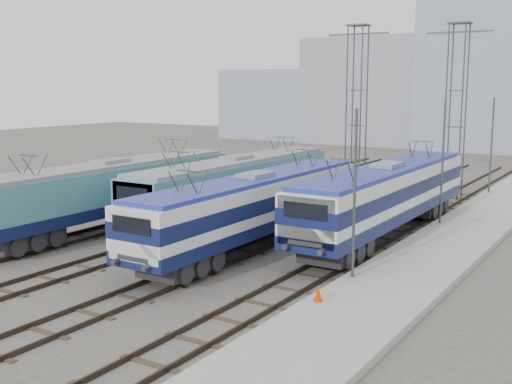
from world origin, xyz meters
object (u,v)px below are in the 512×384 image
object	(u,v)px
locomotive_far_right	(385,194)
catenary_tower_west	(357,102)
locomotive_far_left	(109,189)
catenary_tower_east	(456,103)
mast_front	(354,198)
safety_cone	(318,293)
locomotive_center_left	(235,183)
locomotive_center_right	(253,204)
mast_mid	(442,166)
mast_rear	(491,148)

from	to	relation	value
locomotive_far_right	catenary_tower_west	bearing A→B (deg)	119.99
locomotive_far_left	catenary_tower_east	xyz separation A→B (m)	(13.25, 19.98, 4.40)
mast_front	safety_cone	distance (m)	4.46
catenary_tower_east	locomotive_center_left	bearing A→B (deg)	-121.40
locomotive_center_right	catenary_tower_west	world-z (taller)	catenary_tower_west
mast_front	mast_mid	size ratio (longest dim) A/B	1.00
locomotive_far_left	safety_cone	bearing A→B (deg)	-19.22
catenary_tower_east	safety_cone	bearing A→B (deg)	-84.91
locomotive_far_left	locomotive_far_right	xyz separation A→B (m)	(13.50, 6.29, 0.08)
locomotive_far_left	locomotive_center_right	xyz separation A→B (m)	(9.00, 0.61, -0.03)
mast_front	safety_cone	world-z (taller)	mast_front
locomotive_far_right	catenary_tower_east	size ratio (longest dim) A/B	1.51
catenary_tower_east	catenary_tower_west	bearing A→B (deg)	-162.90
catenary_tower_west	mast_front	distance (m)	22.00
locomotive_far_left	locomotive_far_right	distance (m)	14.89
locomotive_far_left	locomotive_center_left	size ratio (longest dim) A/B	1.02
locomotive_center_right	catenary_tower_east	distance (m)	20.32
locomotive_center_left	safety_cone	bearing A→B (deg)	-45.12
locomotive_far_right	catenary_tower_west	distance (m)	14.18
locomotive_center_left	locomotive_center_right	xyz separation A→B (m)	(4.50, -5.04, 0.01)
mast_front	mast_rear	xyz separation A→B (m)	(0.00, 24.00, 0.00)
mast_mid	safety_cone	distance (m)	15.66
locomotive_far_left	mast_mid	bearing A→B (deg)	33.04
locomotive_center_left	mast_rear	xyz separation A→B (m)	(10.85, 16.33, 1.30)
locomotive_center_right	mast_front	bearing A→B (deg)	-22.48
locomotive_center_right	safety_cone	distance (m)	9.01
locomotive_center_right	catenary_tower_west	bearing A→B (deg)	97.38
locomotive_center_left	locomotive_far_right	size ratio (longest dim) A/B	0.97
locomotive_center_left	mast_mid	world-z (taller)	mast_mid
locomotive_far_left	locomotive_center_left	xyz separation A→B (m)	(4.50, 5.65, -0.04)
locomotive_far_right	mast_mid	distance (m)	4.30
locomotive_far_left	catenary_tower_west	size ratio (longest dim) A/B	1.50
safety_cone	locomotive_center_left	bearing A→B (deg)	134.88
locomotive_center_left	catenary_tower_east	xyz separation A→B (m)	(8.75, 14.33, 4.44)
locomotive_far_left	mast_mid	world-z (taller)	mast_mid
locomotive_far_right	locomotive_center_left	bearing A→B (deg)	-175.94
mast_rear	locomotive_center_right	bearing A→B (deg)	-106.55
locomotive_center_left	mast_front	bearing A→B (deg)	-35.25
catenary_tower_west	mast_mid	bearing A→B (deg)	-42.93
mast_front	locomotive_far_right	bearing A→B (deg)	102.56
locomotive_center_right	locomotive_far_right	bearing A→B (deg)	51.60
locomotive_far_left	safety_cone	world-z (taller)	locomotive_far_left
locomotive_far_left	safety_cone	xyz separation A→B (m)	(15.51, -5.41, -1.64)
locomotive_far_right	locomotive_center_right	bearing A→B (deg)	-128.40
locomotive_far_right	catenary_tower_east	distance (m)	14.36
locomotive_center_right	mast_rear	size ratio (longest dim) A/B	2.46
locomotive_center_left	mast_front	xyz separation A→B (m)	(10.85, -7.67, 1.30)
locomotive_center_left	locomotive_far_right	bearing A→B (deg)	4.06
mast_front	safety_cone	bearing A→B (deg)	-87.29
locomotive_far_left	mast_front	world-z (taller)	mast_front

